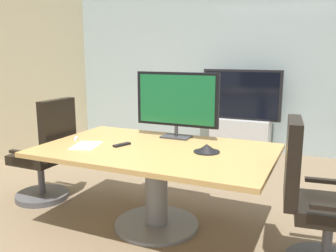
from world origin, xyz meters
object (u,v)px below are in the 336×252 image
wall_display_unit (240,126)px  conference_phone (207,149)px  conference_table (156,167)px  office_chair_right (315,208)px  remote_control (122,145)px  office_chair_left (47,159)px  tv_monitor (177,101)px

wall_display_unit → conference_phone: 2.71m
conference_table → wall_display_unit: size_ratio=1.54×
office_chair_right → conference_phone: (-0.87, 0.17, 0.30)m
conference_table → conference_phone: 0.49m
office_chair_right → remote_control: 1.65m
conference_table → office_chair_left: (-1.31, 0.06, -0.10)m
conference_table → remote_control: size_ratio=11.83×
conference_table → office_chair_left: 1.32m
tv_monitor → office_chair_right: bearing=-23.3°
conference_table → wall_display_unit: (0.12, 2.72, -0.11)m
wall_display_unit → office_chair_right: bearing=-67.1°
office_chair_left → conference_phone: (1.76, -0.01, 0.30)m
office_chair_right → tv_monitor: (-1.31, 0.56, 0.63)m
conference_table → tv_monitor: tv_monitor is taller
tv_monitor → remote_control: bearing=-122.3°
conference_table → tv_monitor: bearing=89.6°
conference_table → wall_display_unit: 2.72m
remote_control → conference_phone: bearing=27.5°
office_chair_right → remote_control: office_chair_right is taller
tv_monitor → office_chair_left: bearing=-163.6°
wall_display_unit → conference_table: bearing=-92.5°
wall_display_unit → conference_phone: size_ratio=5.95×
office_chair_left → wall_display_unit: wall_display_unit is taller
office_chair_left → remote_control: 1.04m
conference_table → office_chair_right: bearing=-5.0°
office_chair_right → office_chair_left: bearing=79.2°
conference_table → wall_display_unit: bearing=87.5°
office_chair_left → conference_phone: office_chair_left is taller
conference_table → tv_monitor: 0.70m
tv_monitor → conference_phone: tv_monitor is taller
office_chair_right → wall_display_unit: (-1.19, 2.83, -0.01)m
office_chair_left → wall_display_unit: 3.02m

